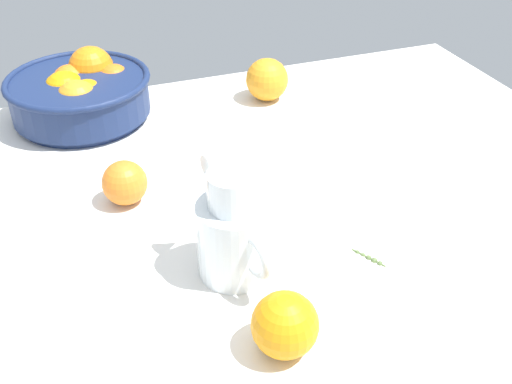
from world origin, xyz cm
name	(u,v)px	position (x,y,z in cm)	size (l,w,h in cm)	color
ground_plane	(241,231)	(0.00, 0.00, -1.50)	(133.73, 101.47, 3.00)	white
fruit_bowl	(81,93)	(-16.90, 41.52, 4.92)	(26.33, 26.33, 11.30)	navy
juice_pitcher	(234,237)	(-4.01, -9.39, 5.66)	(9.51, 14.15, 15.78)	white
loose_orange_1	(125,183)	(-14.48, 11.08, 3.41)	(6.81, 6.81, 6.81)	orange
loose_orange_2	(285,325)	(-3.00, -23.87, 3.83)	(7.66, 7.66, 7.66)	orange
loose_orange_3	(267,80)	(18.11, 36.71, 4.17)	(8.34, 8.34, 8.34)	orange
spoon	(250,201)	(2.97, 4.15, 0.43)	(2.41, 17.31, 1.00)	silver
herb_sprig_0	(371,257)	(13.80, -13.53, 0.27)	(2.80, 4.84, 0.89)	#566D3B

